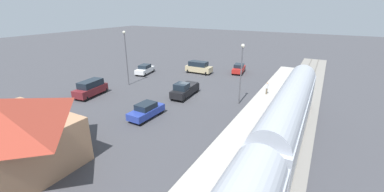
# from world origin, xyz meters

# --- Properties ---
(ground_plane) EXTENTS (200.00, 200.00, 0.00)m
(ground_plane) POSITION_xyz_m (0.00, 0.00, 0.00)
(ground_plane) COLOR #424247
(railway_track) EXTENTS (4.80, 70.00, 0.30)m
(railway_track) POSITION_xyz_m (-14.00, 0.00, 0.09)
(railway_track) COLOR gray
(railway_track) RESTS_ON ground
(platform) EXTENTS (3.20, 46.00, 0.30)m
(platform) POSITION_xyz_m (-10.00, 0.00, 0.15)
(platform) COLOR #B7B2A8
(platform) RESTS_ON ground
(pedestrian_on_platform) EXTENTS (0.36, 0.36, 1.71)m
(pedestrian_on_platform) POSITION_xyz_m (-9.61, -4.45, 1.28)
(pedestrian_on_platform) COLOR brown
(pedestrian_on_platform) RESTS_ON platform
(sedan_blue) EXTENTS (1.98, 4.55, 1.74)m
(sedan_blue) POSITION_xyz_m (0.54, 9.30, 0.88)
(sedan_blue) COLOR #283D9E
(sedan_blue) RESTS_ON ground
(pickup_black) EXTENTS (2.29, 5.51, 2.14)m
(pickup_black) POSITION_xyz_m (0.31, 1.22, 1.03)
(pickup_black) COLOR black
(pickup_black) RESTS_ON ground
(sedan_white) EXTENTS (2.66, 4.77, 1.74)m
(sedan_white) POSITION_xyz_m (12.99, -5.70, 0.88)
(sedan_white) COLOR white
(sedan_white) RESTS_ON ground
(sedan_red) EXTENTS (2.48, 4.72, 1.74)m
(sedan_red) POSITION_xyz_m (-2.10, -14.74, 0.88)
(sedan_red) COLOR red
(sedan_red) RESTS_ON ground
(suv_maroon) EXTENTS (2.58, 5.11, 2.22)m
(suv_maroon) POSITION_xyz_m (11.89, 7.37, 1.15)
(suv_maroon) COLOR maroon
(suv_maroon) RESTS_ON ground
(suv_tan) EXTENTS (4.91, 2.43, 2.22)m
(suv_tan) POSITION_xyz_m (4.49, -11.05, 1.15)
(suv_tan) COLOR #C6B284
(suv_tan) RESTS_ON ground
(light_pole_near_platform) EXTENTS (0.44, 0.44, 7.65)m
(light_pole_near_platform) POSITION_xyz_m (-7.20, 0.18, 4.82)
(light_pole_near_platform) COLOR #515156
(light_pole_near_platform) RESTS_ON ground
(light_pole_lot_center) EXTENTS (0.44, 0.44, 8.42)m
(light_pole_lot_center) POSITION_xyz_m (10.95, 0.89, 5.24)
(light_pole_lot_center) COLOR #515156
(light_pole_lot_center) RESTS_ON ground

